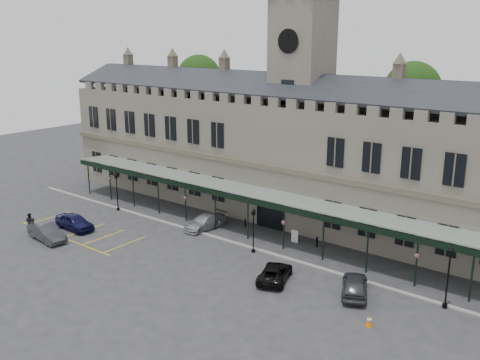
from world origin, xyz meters
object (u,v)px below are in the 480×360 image
Objects in this scene: station_building at (299,156)px; person_a at (33,227)px; lamp_post_mid at (253,226)px; person_b at (30,222)px; lamp_post_right at (449,272)px; car_left_a at (74,222)px; car_left_b at (47,232)px; car_right_a at (355,285)px; car_taxi at (205,222)px; car_van at (275,273)px; traffic_cone at (369,321)px; sign_board at (295,236)px; clock_tower at (301,91)px; lamp_post_left at (117,188)px.

person_a is (-16.39, -20.82, -5.54)m from station_building.
lamp_post_mid reaches higher than person_b.
lamp_post_mid is 0.88× the size of lamp_post_right.
car_left_a reaches higher than car_left_b.
station_building is 13.09× the size of car_right_a.
car_taxi is 1.07× the size of car_van.
car_left_a is 0.97× the size of car_left_b.
car_van is (7.00, -14.43, -5.85)m from station_building.
car_taxi is (10.00, 8.09, -0.09)m from car_left_a.
person_a is (-32.15, -4.57, 0.56)m from traffic_cone.
car_van is at bearing 168.26° from traffic_cone.
car_left_b is (-14.58, -20.56, -5.68)m from station_building.
lamp_post_mid reaches higher than traffic_cone.
sign_board is at bearing -47.56° from car_left_b.
station_building is at bearing -90.00° from clock_tower.
car_taxi is 2.73× the size of person_b.
car_right_a is at bearing -44.78° from clock_tower.
lamp_post_left is 5.70× the size of traffic_cone.
lamp_post_mid is at bearing 158.66° from traffic_cone.
lamp_post_right is 0.98× the size of car_taxi.
traffic_cone is 30.78m from car_left_a.
lamp_post_mid is 2.34× the size of person_b.
sign_board is at bearing 20.58° from car_taxi.
car_van reaches higher than traffic_cone.
person_b is (-18.30, -20.12, -12.23)m from clock_tower.
clock_tower is 20.93× the size of sign_board.
clock_tower reaches higher than station_building.
lamp_post_left is 29.46m from car_right_a.
station_building is 32.20× the size of person_a.
lamp_post_mid is 14.54m from traffic_cone.
person_a is at bearing -163.98° from lamp_post_right.
car_left_a is at bearing -169.10° from lamp_post_right.
car_van is 24.25m from person_a.
clock_tower is (0.00, 0.09, 6.64)m from station_building.
clock_tower is 29.82m from person_b.
clock_tower reaches higher than lamp_post_left.
car_right_a is (-2.76, 3.44, 0.41)m from traffic_cone.
car_taxi is at bearing 176.28° from lamp_post_right.
car_left_a is at bearing -152.25° from sign_board.
station_building reaches higher than car_right_a.
person_a reaches higher than car_left_b.
clock_tower reaches higher than car_left_a.
traffic_cone is at bearing -21.34° from lamp_post_mid.
traffic_cone is 0.63× the size of sign_board.
lamp_post_right is at bearing 1.99° from car_taxi.
car_taxi is (11.34, 1.58, -1.84)m from lamp_post_left.
car_left_b is at bearing -163.58° from lamp_post_right.
lamp_post_mid reaches higher than car_left_b.
car_left_a is (-17.35, -6.21, -1.64)m from lamp_post_mid.
car_left_a is (-15.00, -17.22, -5.68)m from station_building.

